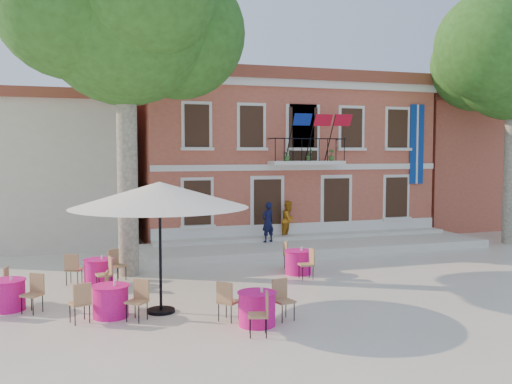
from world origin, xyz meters
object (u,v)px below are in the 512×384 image
object	(u,v)px
patio_umbrella	(160,195)
cafe_table_0	(111,299)
cafe_table_2	(7,293)
pedestrian_orange	(289,220)
pedestrian_navy	(268,222)
plane_tree_west	(125,18)
cafe_table_3	(99,271)
cafe_table_4	(298,261)
cafe_table_1	(257,307)

from	to	relation	value
patio_umbrella	cafe_table_0	size ratio (longest dim) A/B	2.36
patio_umbrella	cafe_table_2	world-z (taller)	patio_umbrella
pedestrian_orange	cafe_table_0	xyz separation A→B (m)	(-7.83, -8.47, -0.67)
pedestrian_navy	pedestrian_orange	distance (m)	1.31
pedestrian_orange	pedestrian_navy	bearing A→B (deg)	164.95
plane_tree_west	cafe_table_0	xyz separation A→B (m)	(-0.86, -4.66, -7.69)
patio_umbrella	cafe_table_3	xyz separation A→B (m)	(-1.33, 3.48, -2.47)
cafe_table_0	cafe_table_4	world-z (taller)	same
plane_tree_west	cafe_table_3	distance (m)	7.83
pedestrian_navy	cafe_table_3	world-z (taller)	pedestrian_navy
cafe_table_0	cafe_table_2	xyz separation A→B (m)	(-2.41, 1.40, 0.00)
plane_tree_west	cafe_table_3	size ratio (longest dim) A/B	5.93
patio_umbrella	cafe_table_3	world-z (taller)	patio_umbrella
pedestrian_orange	cafe_table_1	size ratio (longest dim) A/B	0.88
cafe_table_4	cafe_table_0	bearing A→B (deg)	-152.87
patio_umbrella	cafe_table_2	distance (m)	4.58
cafe_table_2	cafe_table_4	xyz separation A→B (m)	(8.50, 1.72, -0.01)
cafe_table_0	pedestrian_navy	bearing A→B (deg)	49.57
cafe_table_3	cafe_table_4	bearing A→B (deg)	-3.75
plane_tree_west	cafe_table_0	size ratio (longest dim) A/B	5.98
cafe_table_2	pedestrian_navy	bearing A→B (deg)	35.33
pedestrian_navy	cafe_table_2	distance (m)	11.16
cafe_table_4	pedestrian_navy	bearing A→B (deg)	82.89
plane_tree_west	cafe_table_3	world-z (taller)	plane_tree_west
cafe_table_1	cafe_table_0	bearing A→B (deg)	151.70
pedestrian_orange	cafe_table_3	distance (m)	9.39
cafe_table_2	cafe_table_3	distance (m)	3.12
pedestrian_orange	cafe_table_4	world-z (taller)	pedestrian_orange
cafe_table_4	pedestrian_orange	bearing A→B (deg)	71.94
plane_tree_west	patio_umbrella	bearing A→B (deg)	-85.72
cafe_table_2	cafe_table_3	xyz separation A→B (m)	(2.29, 2.13, 0.00)
plane_tree_west	pedestrian_navy	bearing A→B (deg)	28.65
cafe_table_0	cafe_table_2	size ratio (longest dim) A/B	0.99
pedestrian_orange	cafe_table_4	bearing A→B (deg)	-151.61
cafe_table_2	cafe_table_4	size ratio (longest dim) A/B	0.96
plane_tree_west	cafe_table_4	size ratio (longest dim) A/B	5.67
pedestrian_orange	cafe_table_1	distance (m)	11.21
pedestrian_orange	cafe_table_0	bearing A→B (deg)	-176.33
plane_tree_west	cafe_table_1	bearing A→B (deg)	-70.30
patio_umbrella	pedestrian_orange	size ratio (longest dim) A/B	2.71
cafe_table_2	cafe_table_4	distance (m)	8.67
plane_tree_west	cafe_table_2	bearing A→B (deg)	-135.07
pedestrian_navy	pedestrian_orange	world-z (taller)	pedestrian_navy
cafe_table_0	cafe_table_3	bearing A→B (deg)	91.99
pedestrian_orange	cafe_table_0	world-z (taller)	pedestrian_orange
plane_tree_west	pedestrian_navy	xyz separation A→B (m)	(5.82, 3.18, -7.00)
patio_umbrella	cafe_table_0	xyz separation A→B (m)	(-1.20, -0.04, -2.47)
plane_tree_west	patio_umbrella	xyz separation A→B (m)	(0.35, -4.62, -5.22)
cafe_table_3	cafe_table_0	bearing A→B (deg)	-88.01
pedestrian_navy	cafe_table_3	xyz separation A→B (m)	(-6.80, -4.31, -0.69)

